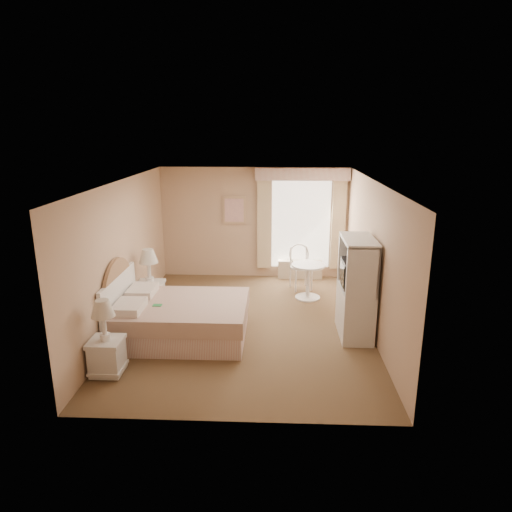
{
  "coord_description": "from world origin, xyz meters",
  "views": [
    {
      "loc": [
        0.48,
        -7.36,
        3.34
      ],
      "look_at": [
        0.15,
        0.3,
        1.17
      ],
      "focal_mm": 32.0,
      "sensor_mm": 36.0,
      "label": 1
    }
  ],
  "objects_px": {
    "nightstand_far": "(150,288)",
    "bed": "(176,318)",
    "nightstand_near": "(106,347)",
    "round_table": "(308,276)",
    "armoire": "(356,296)",
    "cafe_chair": "(300,263)"
  },
  "relations": [
    {
      "from": "bed",
      "to": "nightstand_near",
      "type": "relative_size",
      "value": 1.94
    },
    {
      "from": "nightstand_near",
      "to": "nightstand_far",
      "type": "bearing_deg",
      "value": 90.0
    },
    {
      "from": "cafe_chair",
      "to": "armoire",
      "type": "relative_size",
      "value": 0.58
    },
    {
      "from": "round_table",
      "to": "cafe_chair",
      "type": "bearing_deg",
      "value": 101.94
    },
    {
      "from": "nightstand_near",
      "to": "cafe_chair",
      "type": "bearing_deg",
      "value": 52.39
    },
    {
      "from": "bed",
      "to": "round_table",
      "type": "distance_m",
      "value": 2.95
    },
    {
      "from": "nightstand_near",
      "to": "cafe_chair",
      "type": "distance_m",
      "value": 4.68
    },
    {
      "from": "bed",
      "to": "round_table",
      "type": "relative_size",
      "value": 2.95
    },
    {
      "from": "nightstand_far",
      "to": "bed",
      "type": "bearing_deg",
      "value": -56.52
    },
    {
      "from": "round_table",
      "to": "cafe_chair",
      "type": "xyz_separation_m",
      "value": [
        -0.13,
        0.62,
        0.08
      ]
    },
    {
      "from": "bed",
      "to": "cafe_chair",
      "type": "distance_m",
      "value": 3.3
    },
    {
      "from": "bed",
      "to": "armoire",
      "type": "bearing_deg",
      "value": 4.43
    },
    {
      "from": "cafe_chair",
      "to": "nightstand_far",
      "type": "bearing_deg",
      "value": -170.82
    },
    {
      "from": "cafe_chair",
      "to": "armoire",
      "type": "distance_m",
      "value": 2.42
    },
    {
      "from": "nightstand_near",
      "to": "armoire",
      "type": "xyz_separation_m",
      "value": [
        3.65,
        1.43,
        0.27
      ]
    },
    {
      "from": "nightstand_far",
      "to": "round_table",
      "type": "relative_size",
      "value": 1.65
    },
    {
      "from": "round_table",
      "to": "cafe_chair",
      "type": "relative_size",
      "value": 0.75
    },
    {
      "from": "nightstand_far",
      "to": "armoire",
      "type": "distance_m",
      "value": 3.76
    },
    {
      "from": "bed",
      "to": "round_table",
      "type": "xyz_separation_m",
      "value": [
        2.27,
        1.89,
        0.13
      ]
    },
    {
      "from": "round_table",
      "to": "nightstand_far",
      "type": "bearing_deg",
      "value": -165.0
    },
    {
      "from": "round_table",
      "to": "armoire",
      "type": "height_order",
      "value": "armoire"
    },
    {
      "from": "nightstand_near",
      "to": "round_table",
      "type": "distance_m",
      "value": 4.3
    }
  ]
}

